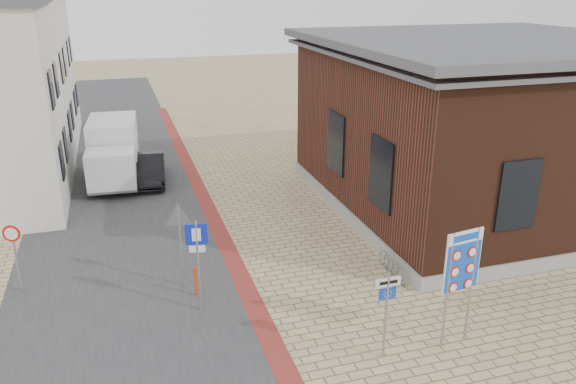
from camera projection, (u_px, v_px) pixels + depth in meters
ground at (341, 327)px, 15.21m from camera, size 120.00×120.00×0.00m
road_strip at (117, 176)px, 27.09m from camera, size 7.00×60.00×0.02m
curb_strip at (207, 204)px, 23.59m from camera, size 0.60×40.00×0.02m
brick_building at (484, 121)px, 22.74m from camera, size 13.00×13.00×6.80m
townhouse_far at (6, 68)px, 32.15m from camera, size 7.40×6.40×8.30m
bike_rack at (393, 268)px, 17.82m from camera, size 0.08×1.80×0.60m
sedan at (150, 169)px, 26.03m from camera, size 1.70×4.01×1.29m
box_truck at (113, 151)px, 26.00m from camera, size 2.54×5.42×2.77m
border_sign at (462, 263)px, 13.75m from camera, size 1.08×0.20×3.19m
essen_sign at (387, 302)px, 13.45m from camera, size 0.64×0.07×2.38m
parking_sign at (197, 250)px, 15.36m from camera, size 0.60×0.16×2.75m
yield_sign at (179, 224)px, 16.55m from camera, size 0.95×0.21×2.70m
speed_sign at (14, 248)px, 16.45m from camera, size 0.51×0.16×2.20m
bollard at (196, 281)px, 16.57m from camera, size 0.11×0.11×0.96m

